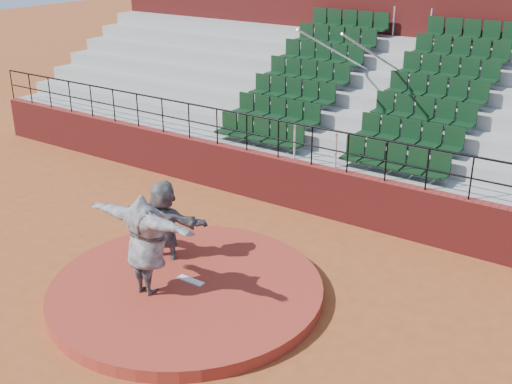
% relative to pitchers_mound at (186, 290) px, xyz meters
% --- Properties ---
extents(ground, '(90.00, 90.00, 0.00)m').
position_rel_pitchers_mound_xyz_m(ground, '(0.00, 0.00, -0.12)').
color(ground, '#9B4B23').
rests_on(ground, ground).
extents(pitchers_mound, '(5.50, 5.50, 0.25)m').
position_rel_pitchers_mound_xyz_m(pitchers_mound, '(0.00, 0.00, 0.00)').
color(pitchers_mound, '#9D3223').
rests_on(pitchers_mound, ground).
extents(pitching_rubber, '(0.60, 0.15, 0.03)m').
position_rel_pitchers_mound_xyz_m(pitching_rubber, '(0.00, 0.15, 0.14)').
color(pitching_rubber, white).
rests_on(pitching_rubber, pitchers_mound).
extents(boundary_wall, '(24.00, 0.30, 1.30)m').
position_rel_pitchers_mound_xyz_m(boundary_wall, '(0.00, 5.00, 0.53)').
color(boundary_wall, maroon).
rests_on(boundary_wall, ground).
extents(wall_railing, '(24.04, 0.05, 1.03)m').
position_rel_pitchers_mound_xyz_m(wall_railing, '(0.00, 5.00, 1.90)').
color(wall_railing, black).
rests_on(wall_railing, boundary_wall).
extents(seating_deck, '(24.00, 5.97, 4.63)m').
position_rel_pitchers_mound_xyz_m(seating_deck, '(0.00, 8.65, 1.31)').
color(seating_deck, '#989892').
rests_on(seating_deck, ground).
extents(press_box_facade, '(24.00, 3.00, 7.10)m').
position_rel_pitchers_mound_xyz_m(press_box_facade, '(0.00, 12.60, 3.43)').
color(press_box_facade, maroon).
rests_on(press_box_facade, ground).
extents(pitcher, '(2.56, 0.74, 2.07)m').
position_rel_pitchers_mound_xyz_m(pitcher, '(-0.44, -0.61, 1.16)').
color(pitcher, black).
rests_on(pitcher, pitchers_mound).
extents(fielder, '(1.95, 1.02, 2.00)m').
position_rel_pitchers_mound_xyz_m(fielder, '(-1.13, 0.68, 0.88)').
color(fielder, black).
rests_on(fielder, ground).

